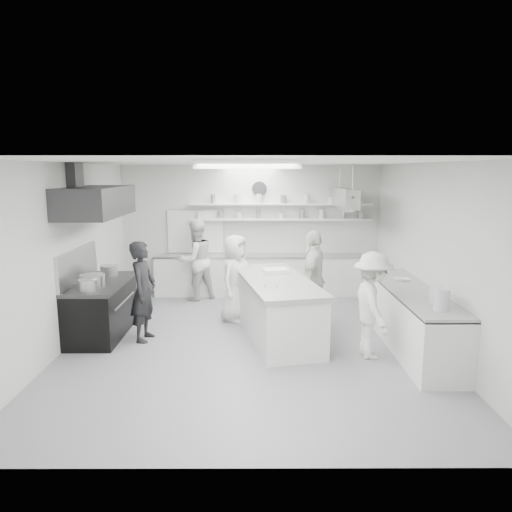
{
  "coord_description": "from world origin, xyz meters",
  "views": [
    {
      "loc": [
        0.09,
        -7.77,
        2.88
      ],
      "look_at": [
        0.11,
        0.6,
        1.38
      ],
      "focal_mm": 33.79,
      "sensor_mm": 36.0,
      "label": 1
    }
  ],
  "objects_px": {
    "prep_island": "(276,309)",
    "back_counter": "(264,275)",
    "cook_stove": "(143,291)",
    "cook_back": "(196,260)",
    "stove": "(102,310)",
    "right_counter": "(411,319)"
  },
  "relations": [
    {
      "from": "stove",
      "to": "cook_stove",
      "type": "height_order",
      "value": "cook_stove"
    },
    {
      "from": "stove",
      "to": "cook_back",
      "type": "xyz_separation_m",
      "value": [
        1.37,
        2.39,
        0.45
      ]
    },
    {
      "from": "right_counter",
      "to": "cook_back",
      "type": "height_order",
      "value": "cook_back"
    },
    {
      "from": "stove",
      "to": "cook_back",
      "type": "bearing_deg",
      "value": 60.08
    },
    {
      "from": "right_counter",
      "to": "prep_island",
      "type": "height_order",
      "value": "prep_island"
    },
    {
      "from": "cook_stove",
      "to": "cook_back",
      "type": "xyz_separation_m",
      "value": [
        0.57,
        2.64,
        0.04
      ]
    },
    {
      "from": "prep_island",
      "to": "back_counter",
      "type": "bearing_deg",
      "value": 81.4
    },
    {
      "from": "back_counter",
      "to": "right_counter",
      "type": "height_order",
      "value": "right_counter"
    },
    {
      "from": "prep_island",
      "to": "cook_stove",
      "type": "height_order",
      "value": "cook_stove"
    },
    {
      "from": "back_counter",
      "to": "right_counter",
      "type": "bearing_deg",
      "value": -55.35
    },
    {
      "from": "back_counter",
      "to": "prep_island",
      "type": "height_order",
      "value": "prep_island"
    },
    {
      "from": "stove",
      "to": "right_counter",
      "type": "height_order",
      "value": "right_counter"
    },
    {
      "from": "right_counter",
      "to": "cook_stove",
      "type": "distance_m",
      "value": 4.48
    },
    {
      "from": "cook_back",
      "to": "back_counter",
      "type": "bearing_deg",
      "value": 158.83
    },
    {
      "from": "stove",
      "to": "back_counter",
      "type": "relative_size",
      "value": 0.36
    },
    {
      "from": "cook_back",
      "to": "prep_island",
      "type": "bearing_deg",
      "value": 88.27
    },
    {
      "from": "prep_island",
      "to": "cook_stove",
      "type": "distance_m",
      "value": 2.3
    },
    {
      "from": "right_counter",
      "to": "cook_stove",
      "type": "relative_size",
      "value": 1.93
    },
    {
      "from": "cook_stove",
      "to": "cook_back",
      "type": "distance_m",
      "value": 2.7
    },
    {
      "from": "stove",
      "to": "cook_stove",
      "type": "bearing_deg",
      "value": -17.51
    },
    {
      "from": "cook_back",
      "to": "cook_stove",
      "type": "bearing_deg",
      "value": 41.53
    },
    {
      "from": "cook_back",
      "to": "right_counter",
      "type": "bearing_deg",
      "value": 106.1
    }
  ]
}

